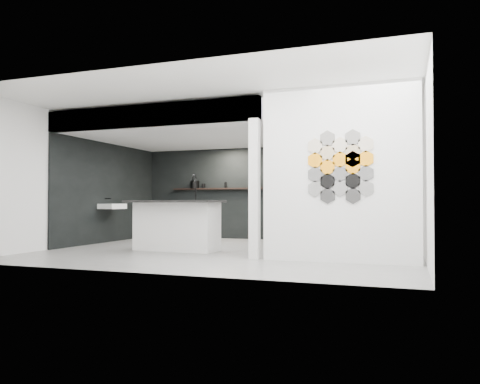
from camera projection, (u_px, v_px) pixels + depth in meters
name	position (u px, v px, depth m)	size (l,w,h in m)	color
floor	(230.00, 251.00, 9.02)	(7.00, 6.00, 0.01)	slate
partition_panel	(339.00, 174.00, 7.37)	(2.45, 0.15, 2.80)	silver
bay_clad_back	(224.00, 194.00, 12.28)	(4.40, 0.04, 2.35)	black
bay_clad_left	(109.00, 193.00, 11.16)	(0.04, 4.00, 2.35)	black
bulkhead	(192.00, 131.00, 10.46)	(4.40, 4.00, 0.40)	silver
corner_column	(254.00, 189.00, 7.83)	(0.16, 0.16, 2.35)	silver
fascia_beam	(147.00, 116.00, 8.65)	(4.40, 0.16, 0.40)	silver
wall_basin	(112.00, 206.00, 10.88)	(0.40, 0.60, 0.12)	silver
display_shelf	(226.00, 189.00, 12.15)	(3.00, 0.15, 0.04)	black
kitchen_island	(177.00, 225.00, 9.14)	(1.90, 0.91, 1.50)	silver
stockpot	(195.00, 184.00, 12.46)	(0.24, 0.24, 0.20)	black
kettle	(252.00, 185.00, 11.92)	(0.16, 0.16, 0.14)	black
glass_bowl	(276.00, 185.00, 11.70)	(0.15, 0.15, 0.11)	gray
glass_vase	(276.00, 184.00, 11.70)	(0.10, 0.10, 0.14)	gray
bottle_dark	(225.00, 185.00, 12.16)	(0.06, 0.06, 0.15)	black
utensil_cup	(203.00, 186.00, 12.37)	(0.09, 0.09, 0.11)	black
hex_tile_cluster	(341.00, 166.00, 7.28)	(1.04, 0.02, 1.16)	silver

